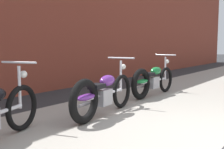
{
  "coord_description": "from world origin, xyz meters",
  "views": [
    {
      "loc": [
        -3.52,
        -0.78,
        1.24
      ],
      "look_at": [
        0.2,
        1.96,
        0.75
      ],
      "focal_mm": 42.78,
      "sensor_mm": 36.0,
      "label": 1
    }
  ],
  "objects": [
    {
      "name": "motorcycle_purple",
      "position": [
        0.07,
        2.12,
        0.4
      ],
      "size": [
        2.0,
        0.58,
        1.03
      ],
      "rotation": [
        0.0,
        0.0,
        0.12
      ],
      "color": "black",
      "rests_on": "ground"
    },
    {
      "name": "motorcycle_green",
      "position": [
        2.33,
        2.32,
        0.4
      ],
      "size": [
        2.01,
        0.58,
        1.03
      ],
      "rotation": [
        0.0,
        0.0,
        -0.02
      ],
      "color": "black",
      "rests_on": "ground"
    },
    {
      "name": "sidewalk_slab",
      "position": [
        0.0,
        1.75,
        0.0
      ],
      "size": [
        36.0,
        3.5,
        0.01
      ],
      "primitive_type": "cube",
      "color": "#9E998E",
      "rests_on": "ground"
    }
  ]
}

